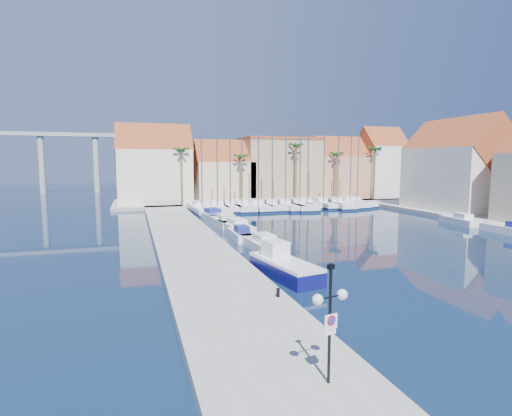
# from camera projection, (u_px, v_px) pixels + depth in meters

# --- Properties ---
(ground) EXTENTS (260.00, 260.00, 0.00)m
(ground) POSITION_uv_depth(u_px,v_px,m) (345.00, 273.00, 27.12)
(ground) COLOR black
(ground) RESTS_ON ground
(quay_west) EXTENTS (6.00, 77.00, 0.50)m
(quay_west) POSITION_uv_depth(u_px,v_px,m) (186.00, 240.00, 37.26)
(quay_west) COLOR gray
(quay_west) RESTS_ON ground
(shore_north) EXTENTS (54.00, 16.00, 0.50)m
(shore_north) POSITION_uv_depth(u_px,v_px,m) (264.00, 200.00, 75.58)
(shore_north) COLOR gray
(shore_north) RESTS_ON ground
(shore_east) EXTENTS (12.00, 60.00, 0.50)m
(shore_east) POSITION_uv_depth(u_px,v_px,m) (509.00, 219.00, 50.73)
(shore_east) COLOR gray
(shore_east) RESTS_ON ground
(lamp_post) EXTENTS (1.30, 0.55, 3.88)m
(lamp_post) POSITION_uv_depth(u_px,v_px,m) (330.00, 305.00, 12.37)
(lamp_post) COLOR black
(lamp_post) RESTS_ON quay_west
(bollard) EXTENTS (0.19, 0.19, 0.46)m
(bollard) POSITION_uv_depth(u_px,v_px,m) (278.00, 293.00, 20.71)
(bollard) COLOR black
(bollard) RESTS_ON quay_west
(fishing_boat) EXTENTS (3.12, 6.50, 2.18)m
(fishing_boat) POSITION_uv_depth(u_px,v_px,m) (283.00, 266.00, 26.12)
(fishing_boat) COLOR #0E0F55
(fishing_boat) RESTS_ON ground
(motorboat_west_0) EXTENTS (2.44, 6.50, 1.40)m
(motorboat_west_0) POSITION_uv_depth(u_px,v_px,m) (261.00, 243.00, 34.52)
(motorboat_west_0) COLOR white
(motorboat_west_0) RESTS_ON ground
(motorboat_west_1) EXTENTS (1.87, 5.33, 1.40)m
(motorboat_west_1) POSITION_uv_depth(u_px,v_px,m) (241.00, 234.00, 38.79)
(motorboat_west_1) COLOR white
(motorboat_west_1) RESTS_ON ground
(motorboat_west_2) EXTENTS (2.90, 7.09, 1.40)m
(motorboat_west_2) POSITION_uv_depth(u_px,v_px,m) (236.00, 226.00, 43.68)
(motorboat_west_2) COLOR white
(motorboat_west_2) RESTS_ON ground
(motorboat_west_3) EXTENTS (2.76, 7.31, 1.40)m
(motorboat_west_3) POSITION_uv_depth(u_px,v_px,m) (224.00, 221.00, 47.58)
(motorboat_west_3) COLOR white
(motorboat_west_3) RESTS_ON ground
(motorboat_west_4) EXTENTS (3.07, 7.55, 1.40)m
(motorboat_west_4) POSITION_uv_depth(u_px,v_px,m) (211.00, 214.00, 53.32)
(motorboat_west_4) COLOR white
(motorboat_west_4) RESTS_ON ground
(motorboat_west_5) EXTENTS (2.27, 6.25, 1.40)m
(motorboat_west_5) POSITION_uv_depth(u_px,v_px,m) (207.00, 211.00, 56.74)
(motorboat_west_5) COLOR white
(motorboat_west_5) RESTS_ON ground
(motorboat_west_6) EXTENTS (2.49, 6.21, 1.40)m
(motorboat_west_6) POSITION_uv_depth(u_px,v_px,m) (204.00, 206.00, 62.94)
(motorboat_west_6) COLOR white
(motorboat_west_6) RESTS_ON ground
(motorboat_east_1) EXTENTS (2.37, 5.75, 1.40)m
(motorboat_east_1) POSITION_uv_depth(u_px,v_px,m) (460.00, 220.00, 48.06)
(motorboat_east_1) COLOR white
(motorboat_east_1) RESTS_ON ground
(sailboat_0) EXTENTS (3.23, 11.02, 12.15)m
(sailboat_0) POSITION_uv_depth(u_px,v_px,m) (201.00, 209.00, 59.50)
(sailboat_0) COLOR white
(sailboat_0) RESTS_ON ground
(sailboat_1) EXTENTS (3.24, 10.84, 12.54)m
(sailboat_1) POSITION_uv_depth(u_px,v_px,m) (217.00, 208.00, 60.74)
(sailboat_1) COLOR white
(sailboat_1) RESTS_ON ground
(sailboat_2) EXTENTS (2.91, 9.37, 11.83)m
(sailboat_2) POSITION_uv_depth(u_px,v_px,m) (230.00, 207.00, 62.04)
(sailboat_2) COLOR white
(sailboat_2) RESTS_ON ground
(sailboat_3) EXTENTS (2.95, 10.09, 11.47)m
(sailboat_3) POSITION_uv_depth(u_px,v_px,m) (241.00, 207.00, 62.18)
(sailboat_3) COLOR white
(sailboat_3) RESTS_ON ground
(sailboat_4) EXTENTS (2.93, 10.54, 14.61)m
(sailboat_4) POSITION_uv_depth(u_px,v_px,m) (257.00, 206.00, 63.03)
(sailboat_4) COLOR white
(sailboat_4) RESTS_ON ground
(sailboat_5) EXTENTS (3.09, 9.90, 13.74)m
(sailboat_5) POSITION_uv_depth(u_px,v_px,m) (271.00, 205.00, 63.55)
(sailboat_5) COLOR white
(sailboat_5) RESTS_ON ground
(sailboat_6) EXTENTS (3.62, 11.13, 13.83)m
(sailboat_6) POSITION_uv_depth(u_px,v_px,m) (284.00, 205.00, 64.05)
(sailboat_6) COLOR white
(sailboat_6) RESTS_ON ground
(sailboat_7) EXTENTS (3.95, 11.79, 14.18)m
(sailboat_7) POSITION_uv_depth(u_px,v_px,m) (298.00, 205.00, 64.35)
(sailboat_7) COLOR white
(sailboat_7) RESTS_ON ground
(sailboat_8) EXTENTS (2.40, 8.17, 13.98)m
(sailboat_8) POSITION_uv_depth(u_px,v_px,m) (306.00, 204.00, 65.97)
(sailboat_8) COLOR white
(sailboat_8) RESTS_ON ground
(sailboat_9) EXTENTS (2.51, 9.37, 14.70)m
(sailboat_9) POSITION_uv_depth(u_px,v_px,m) (322.00, 203.00, 66.43)
(sailboat_9) COLOR white
(sailboat_9) RESTS_ON ground
(sailboat_10) EXTENTS (3.40, 10.68, 12.15)m
(sailboat_10) POSITION_uv_depth(u_px,v_px,m) (336.00, 204.00, 66.16)
(sailboat_10) COLOR white
(sailboat_10) RESTS_ON ground
(sailboat_11) EXTENTS (2.80, 9.70, 13.77)m
(sailboat_11) POSITION_uv_depth(u_px,v_px,m) (348.00, 203.00, 67.21)
(sailboat_11) COLOR white
(sailboat_11) RESTS_ON ground
(sailboat_12) EXTENTS (3.28, 9.60, 12.64)m
(sailboat_12) POSITION_uv_depth(u_px,v_px,m) (355.00, 202.00, 68.42)
(sailboat_12) COLOR white
(sailboat_12) RESTS_ON ground
(building_0) EXTENTS (12.30, 9.00, 13.50)m
(building_0) POSITION_uv_depth(u_px,v_px,m) (154.00, 168.00, 68.04)
(building_0) COLOR beige
(building_0) RESTS_ON shore_north
(building_1) EXTENTS (10.30, 8.00, 11.00)m
(building_1) POSITION_uv_depth(u_px,v_px,m) (223.00, 174.00, 71.71)
(building_1) COLOR #CDB491
(building_1) RESTS_ON shore_north
(building_2) EXTENTS (14.20, 10.20, 11.50)m
(building_2) POSITION_uv_depth(u_px,v_px,m) (279.00, 169.00, 75.78)
(building_2) COLOR #9C7F60
(building_2) RESTS_ON shore_north
(building_3) EXTENTS (10.30, 8.00, 12.00)m
(building_3) POSITION_uv_depth(u_px,v_px,m) (338.00, 170.00, 78.40)
(building_3) COLOR tan
(building_3) RESTS_ON shore_north
(building_4) EXTENTS (8.30, 8.00, 14.00)m
(building_4) POSITION_uv_depth(u_px,v_px,m) (380.00, 165.00, 79.97)
(building_4) COLOR silver
(building_4) RESTS_ON shore_north
(building_6) EXTENTS (9.00, 14.30, 13.50)m
(building_6) POSITION_uv_depth(u_px,v_px,m) (457.00, 169.00, 58.56)
(building_6) COLOR beige
(building_6) RESTS_ON shore_east
(palm_0) EXTENTS (2.60, 2.60, 10.15)m
(palm_0) POSITION_uv_depth(u_px,v_px,m) (181.00, 152.00, 64.18)
(palm_0) COLOR brown
(palm_0) RESTS_ON shore_north
(palm_1) EXTENTS (2.60, 2.60, 9.15)m
(palm_1) POSITION_uv_depth(u_px,v_px,m) (241.00, 158.00, 67.22)
(palm_1) COLOR brown
(palm_1) RESTS_ON shore_north
(palm_2) EXTENTS (2.60, 2.60, 11.15)m
(palm_2) POSITION_uv_depth(u_px,v_px,m) (296.00, 148.00, 69.95)
(palm_2) COLOR brown
(palm_2) RESTS_ON shore_north
(palm_3) EXTENTS (2.60, 2.60, 9.65)m
(palm_3) POSITION_uv_depth(u_px,v_px,m) (337.00, 156.00, 72.46)
(palm_3) COLOR brown
(palm_3) RESTS_ON shore_north
(palm_4) EXTENTS (2.60, 2.60, 10.65)m
(palm_4) POSITION_uv_depth(u_px,v_px,m) (375.00, 151.00, 74.70)
(palm_4) COLOR brown
(palm_4) RESTS_ON shore_north
(viaduct) EXTENTS (48.00, 2.20, 14.45)m
(viaduct) POSITION_uv_depth(u_px,v_px,m) (17.00, 150.00, 92.28)
(viaduct) COLOR #9E9E99
(viaduct) RESTS_ON ground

